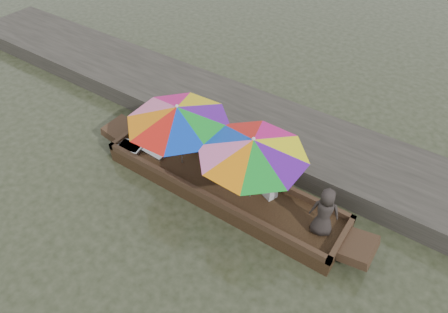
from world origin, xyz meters
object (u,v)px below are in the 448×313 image
Objects in this scene: boat_hull at (221,188)px; supply_bag at (269,191)px; tray_crayfish at (130,147)px; charcoal_grill at (218,168)px; tray_scallop at (156,151)px; umbrella_stern at (252,169)px; umbrella_bow at (180,135)px; vendor at (325,212)px; cooking_pot at (139,133)px.

supply_bag is at bearing 13.27° from boat_hull.
charcoal_grill reaches higher than tray_crayfish.
charcoal_grill is at bearing -179.56° from supply_bag.
tray_crayfish reaches higher than tray_scallop.
umbrella_stern is (0.71, 0.00, 0.95)m from boat_hull.
tray_scallop is 1.55m from charcoal_grill.
tray_scallop is 1.03m from umbrella_bow.
boat_hull is at bearing -18.42° from vendor.
boat_hull is 1.18m from umbrella_stern.
umbrella_stern is (2.47, 0.06, 0.74)m from tray_scallop.
tray_scallop is at bearing -169.13° from charcoal_grill.
supply_bag is (3.48, 0.10, 0.02)m from cooking_pot.
tray_scallop is 4.05m from vendor.
charcoal_grill is (-0.24, 0.23, 0.26)m from boat_hull.
charcoal_grill is at bearing 136.62° from boat_hull.
charcoal_grill is (2.22, 0.09, -0.03)m from cooking_pot.
vendor is (4.58, 0.32, 0.50)m from tray_crayfish.
tray_scallop is at bearing -177.97° from boat_hull.
supply_bag reaches higher than boat_hull.
cooking_pot is at bearing 177.45° from umbrella_stern.
charcoal_grill is at bearing 2.29° from cooking_pot.
umbrella_stern reaches higher than vendor.
umbrella_stern reaches higher than boat_hull.
vendor is at bearing -1.68° from cooking_pot.
boat_hull is at bearing -3.29° from cooking_pot.
vendor is 0.52× the size of umbrella_stern.
umbrella_stern is at bearing -2.55° from cooking_pot.
vendor is (2.24, 0.00, 0.72)m from boat_hull.
umbrella_bow is (-2.07, -0.24, 0.65)m from supply_bag.
umbrella_stern reaches higher than tray_scallop.
umbrella_stern is at bearing 1.45° from tray_scallop.
tray_crayfish is 3.15m from umbrella_stern.
vendor reaches higher than supply_bag.
tray_crayfish is at bearing -165.35° from charcoal_grill.
tray_scallop is (0.70, -0.20, -0.08)m from cooking_pot.
umbrella_bow is (1.28, 0.32, 0.73)m from tray_crayfish.
boat_hull is 0.42m from charcoal_grill.
tray_crayfish is at bearing -14.51° from vendor.
tray_crayfish is 0.26× the size of umbrella_bow.
umbrella_stern is at bearing 0.00° from umbrella_bow.
cooking_pot is 1.56m from umbrella_bow.
umbrella_stern reaches higher than charcoal_grill.
umbrella_bow reaches higher than supply_bag.
tray_crayfish is (0.13, -0.46, -0.06)m from cooking_pot.
vendor is (4.01, 0.07, 0.52)m from tray_scallop.
umbrella_bow reaches higher than charcoal_grill.
umbrella_bow is (0.71, 0.06, 0.74)m from tray_scallop.
vendor is at bearing 0.94° from tray_scallop.
tray_crayfish is 2.04× the size of supply_bag.
tray_scallop is at bearing -16.32° from cooking_pot.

